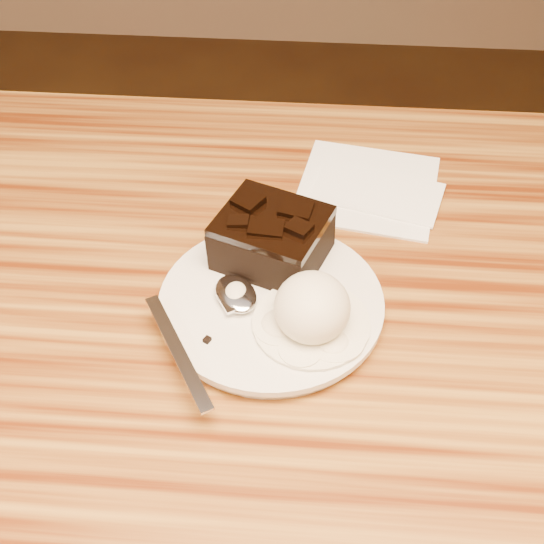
# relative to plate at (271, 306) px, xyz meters

# --- Properties ---
(plate) EXTENTS (0.20, 0.20, 0.02)m
(plate) POSITION_rel_plate_xyz_m (0.00, 0.00, 0.00)
(plate) COLOR silver
(plate) RESTS_ON dining_table
(brownie) EXTENTS (0.11, 0.11, 0.04)m
(brownie) POSITION_rel_plate_xyz_m (-0.00, 0.05, 0.03)
(brownie) COLOR black
(brownie) RESTS_ON plate
(ice_cream_scoop) EXTENTS (0.06, 0.07, 0.05)m
(ice_cream_scoop) POSITION_rel_plate_xyz_m (0.04, -0.03, 0.03)
(ice_cream_scoop) COLOR beige
(ice_cream_scoop) RESTS_ON plate
(melt_puddle) EXTENTS (0.10, 0.10, 0.00)m
(melt_puddle) POSITION_rel_plate_xyz_m (0.04, -0.03, 0.01)
(melt_puddle) COLOR white
(melt_puddle) RESTS_ON plate
(spoon) EXTENTS (0.13, 0.18, 0.01)m
(spoon) POSITION_rel_plate_xyz_m (-0.03, -0.00, 0.01)
(spoon) COLOR silver
(spoon) RESTS_ON plate
(napkin) EXTENTS (0.16, 0.16, 0.01)m
(napkin) POSITION_rel_plate_xyz_m (0.09, 0.18, -0.01)
(napkin) COLOR white
(napkin) RESTS_ON dining_table
(crumb_a) EXTENTS (0.01, 0.01, 0.00)m
(crumb_a) POSITION_rel_plate_xyz_m (-0.05, -0.05, 0.01)
(crumb_a) COLOR black
(crumb_a) RESTS_ON plate
(crumb_b) EXTENTS (0.01, 0.01, 0.00)m
(crumb_b) POSITION_rel_plate_xyz_m (0.04, 0.01, 0.01)
(crumb_b) COLOR black
(crumb_b) RESTS_ON plate
(crumb_c) EXTENTS (0.01, 0.01, 0.00)m
(crumb_c) POSITION_rel_plate_xyz_m (0.05, -0.03, 0.01)
(crumb_c) COLOR black
(crumb_c) RESTS_ON plate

